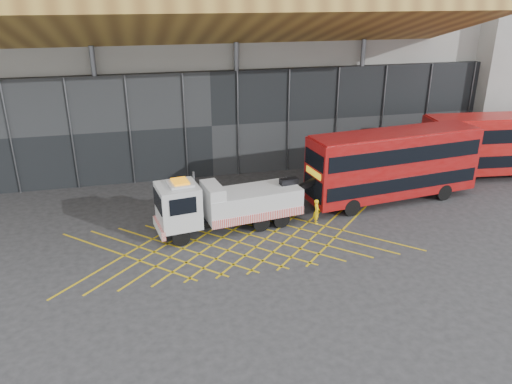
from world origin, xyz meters
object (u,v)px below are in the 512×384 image
object	(u,v)px
bus_towed	(393,163)
worker	(317,211)
bus_second	(501,143)
recovery_truck	(225,204)

from	to	relation	value
bus_towed	worker	world-z (taller)	bus_towed
bus_second	worker	bearing A→B (deg)	-158.31
bus_towed	worker	distance (m)	6.87
bus_second	recovery_truck	bearing A→B (deg)	-163.45
recovery_truck	worker	world-z (taller)	recovery_truck
bus_towed	bus_second	size ratio (longest dim) A/B	1.01
bus_towed	bus_second	distance (m)	10.53
worker	bus_second	bearing A→B (deg)	-63.50
bus_towed	worker	bearing A→B (deg)	-167.11
recovery_truck	bus_towed	world-z (taller)	bus_towed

